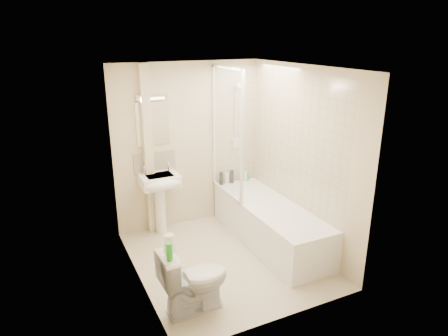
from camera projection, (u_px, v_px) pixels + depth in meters
name	position (u px, v px, depth m)	size (l,w,h in m)	color
floor	(226.00, 259.00, 5.12)	(2.50, 2.50, 0.00)	beige
wall_back	(189.00, 146.00, 5.81)	(2.20, 0.02, 2.40)	beige
wall_left	(134.00, 185.00, 4.29)	(0.02, 2.50, 2.40)	beige
wall_right	(302.00, 159.00, 5.19)	(0.02, 2.50, 2.40)	beige
ceiling	(226.00, 67.00, 4.36)	(2.20, 2.50, 0.02)	white
tile_back	(235.00, 126.00, 6.03)	(0.70, 0.01, 1.75)	beige
tile_right	(295.00, 140.00, 5.26)	(0.01, 2.10, 1.75)	beige
pipe_boxing	(148.00, 152.00, 5.50)	(0.12, 0.12, 2.40)	beige
splashback	(155.00, 162.00, 5.64)	(0.60, 0.01, 0.30)	beige
mirror	(153.00, 124.00, 5.46)	(0.46, 0.01, 0.60)	white
strip_light	(151.00, 97.00, 5.33)	(0.42, 0.07, 0.07)	silver
bathtub	(270.00, 222.00, 5.48)	(0.70, 2.10, 0.55)	white
shower_screen	(227.00, 133.00, 5.51)	(0.04, 0.92, 1.80)	white
shower_fixture	(236.00, 119.00, 5.96)	(0.10, 0.16, 0.99)	white
pedestal_sink	(161.00, 188.00, 5.55)	(0.53, 0.48, 1.02)	white
bottle_black_a	(221.00, 178.00, 6.10)	(0.06, 0.06, 0.20)	black
bottle_white_a	(227.00, 178.00, 6.15)	(0.06, 0.06, 0.17)	white
bottle_black_b	(232.00, 177.00, 6.18)	(0.06, 0.06, 0.20)	black
bottle_cream	(241.00, 175.00, 6.25)	(0.06, 0.06, 0.19)	beige
bottle_white_b	(245.00, 176.00, 6.28)	(0.05, 0.05, 0.15)	white
bottle_green	(247.00, 177.00, 6.31)	(0.06, 0.06, 0.10)	#32C558
toilet	(194.00, 279.00, 4.08)	(0.72, 0.42, 0.72)	white
toilet_roll_lower	(169.00, 246.00, 3.92)	(0.12, 0.12, 0.09)	white
toilet_roll_upper	(169.00, 239.00, 3.88)	(0.10, 0.10, 0.09)	white
green_bottle	(169.00, 252.00, 3.73)	(0.06, 0.06, 0.18)	green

